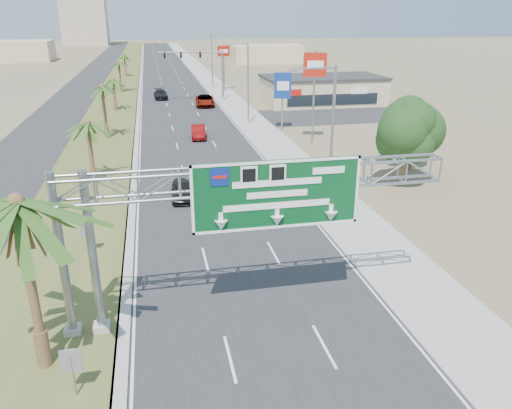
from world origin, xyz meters
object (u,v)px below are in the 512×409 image
object	(u,v)px
store_building	(322,91)
car_right_lane	(205,101)
car_left_lane	(182,190)
palm_near	(16,203)
pole_sign_red_near	(315,71)
sign_gantry	(238,193)
car_far	(161,94)
pole_sign_red_far	(224,55)
pole_sign_blue	(283,88)
signal_mast	(210,70)
car_mid_lane	(198,132)

from	to	relation	value
store_building	car_right_lane	world-z (taller)	store_building
store_building	car_left_lane	size ratio (longest dim) A/B	4.37
palm_near	pole_sign_red_near	world-z (taller)	pole_sign_red_near
sign_gantry	store_building	distance (m)	60.77
car_right_lane	pole_sign_red_near	distance (m)	28.53
car_right_lane	car_far	bearing A→B (deg)	130.83
pole_sign_red_far	pole_sign_blue	bearing A→B (deg)	-86.71
sign_gantry	pole_sign_blue	size ratio (longest dim) A/B	2.40
palm_near	car_left_lane	size ratio (longest dim) A/B	2.03
signal_mast	car_left_lane	size ratio (longest dim) A/B	2.50
sign_gantry	pole_sign_red_far	world-z (taller)	pole_sign_red_far
sign_gantry	pole_sign_blue	distance (m)	40.37
pole_sign_red_near	pole_sign_blue	world-z (taller)	pole_sign_red_near
palm_near	pole_sign_blue	size ratio (longest dim) A/B	1.19
store_building	car_right_lane	size ratio (longest dim) A/B	3.02
signal_mast	car_left_lane	xyz separation A→B (m)	(-7.72, -45.58, -4.15)
palm_near	signal_mast	xyz separation A→B (m)	(14.37, 63.97, -2.08)
store_building	pole_sign_blue	bearing A→B (deg)	-122.17
store_building	car_mid_lane	world-z (taller)	store_building
car_left_lane	sign_gantry	bearing A→B (deg)	-82.12
signal_mast	store_building	xyz separation A→B (m)	(16.83, -5.97, -2.85)
sign_gantry	car_right_lane	world-z (taller)	sign_gantry
pole_sign_blue	car_mid_lane	bearing A→B (deg)	-167.90
car_far	car_left_lane	bearing A→B (deg)	-92.24
car_right_lane	pole_sign_red_far	xyz separation A→B (m)	(5.28, 15.21, 5.65)
car_left_lane	store_building	bearing A→B (deg)	60.95
signal_mast	car_right_lane	world-z (taller)	signal_mast
palm_near	store_building	world-z (taller)	palm_near
palm_near	pole_sign_red_near	size ratio (longest dim) A/B	0.86
store_building	pole_sign_red_near	world-z (taller)	pole_sign_red_near
palm_near	car_left_lane	xyz separation A→B (m)	(6.66, 18.40, -6.23)
sign_gantry	car_far	distance (m)	66.35
store_building	pole_sign_red_near	xyz separation A→B (m)	(-9.57, -24.86, 5.67)
store_building	car_far	xyz separation A→B (m)	(-24.72, 10.05, -1.24)
pole_sign_red_near	pole_sign_red_far	xyz separation A→B (m)	(-3.43, 41.50, -1.19)
car_mid_lane	car_far	xyz separation A→B (m)	(-3.34, 29.81, 0.02)
car_right_lane	pole_sign_blue	size ratio (longest dim) A/B	0.85
car_far	pole_sign_blue	world-z (taller)	pole_sign_blue
car_far	pole_sign_red_far	xyz separation A→B (m)	(11.72, 6.60, 5.72)
sign_gantry	pole_sign_blue	world-z (taller)	sign_gantry
car_right_lane	car_left_lane	bearing A→B (deg)	-94.62
pole_sign_blue	palm_near	bearing A→B (deg)	-116.49
car_mid_lane	pole_sign_red_far	xyz separation A→B (m)	(8.38, 36.40, 5.74)
sign_gantry	car_mid_lane	world-z (taller)	sign_gantry
car_far	signal_mast	bearing A→B (deg)	-29.74
car_left_lane	car_far	distance (m)	49.65
sign_gantry	palm_near	bearing A→B (deg)	-166.68
palm_near	store_building	bearing A→B (deg)	61.72
store_building	sign_gantry	bearing A→B (deg)	-112.36
pole_sign_blue	pole_sign_red_far	xyz separation A→B (m)	(-1.96, 34.19, 1.42)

